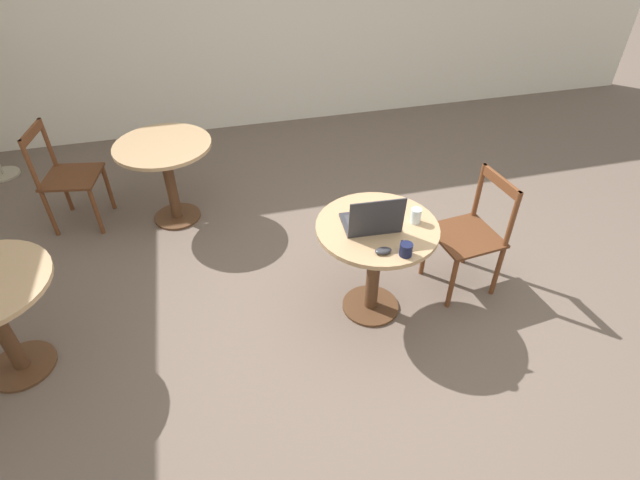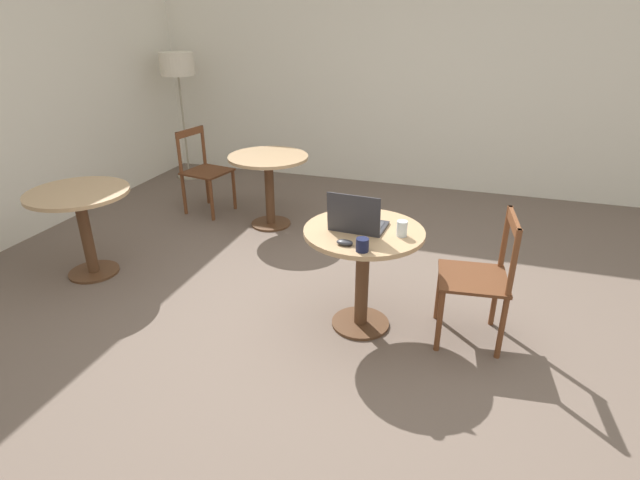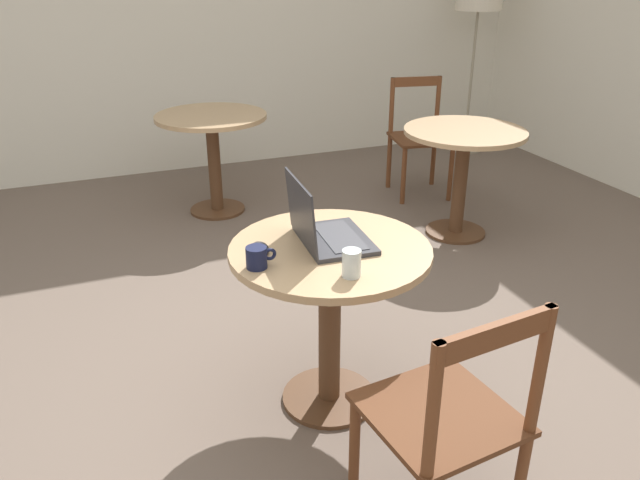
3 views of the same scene
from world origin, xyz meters
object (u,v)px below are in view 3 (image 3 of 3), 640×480
at_px(chair_near_front, 448,423).
at_px(drinking_glass, 351,263).
at_px(cafe_table_mid, 463,155).
at_px(floor_lamp, 479,2).
at_px(mouse, 260,248).
at_px(cafe_table_far, 212,138).
at_px(chair_mid_back, 419,137).
at_px(mug, 257,257).
at_px(laptop, 324,230).
at_px(cafe_table_near, 330,286).

height_order(chair_near_front, drinking_glass, chair_near_front).
bearing_deg(cafe_table_mid, floor_lamp, 54.89).
relative_size(chair_near_front, mouse, 8.70).
distance_m(cafe_table_far, mouse, 2.24).
bearing_deg(drinking_glass, cafe_table_mid, 46.07).
height_order(chair_near_front, mouse, chair_near_front).
relative_size(chair_mid_back, mug, 7.91).
bearing_deg(cafe_table_mid, drinking_glass, -133.93).
bearing_deg(laptop, cafe_table_mid, 40.46).
height_order(cafe_table_mid, chair_mid_back, chair_mid_back).
xyz_separation_m(laptop, drinking_glass, (-0.01, -0.28, -0.00)).
bearing_deg(drinking_glass, chair_mid_back, 55.21).
bearing_deg(cafe_table_near, cafe_table_mid, 41.58).
relative_size(cafe_table_mid, mug, 7.00).
xyz_separation_m(cafe_table_mid, drinking_glass, (-1.47, -1.53, 0.22)).
height_order(cafe_table_near, mouse, mouse).
bearing_deg(drinking_glass, chair_near_front, -78.36).
relative_size(floor_lamp, mug, 13.92).
relative_size(laptop, drinking_glass, 3.63).
bearing_deg(drinking_glass, cafe_table_far, 88.46).
xyz_separation_m(cafe_table_near, cafe_table_mid, (1.45, 1.29, 0.00)).
xyz_separation_m(chair_mid_back, floor_lamp, (1.01, 0.84, 0.89)).
distance_m(chair_near_front, drinking_glass, 0.60).
xyz_separation_m(floor_lamp, mouse, (-2.86, -2.88, -0.60)).
bearing_deg(mouse, floor_lamp, 45.13).
height_order(chair_mid_back, floor_lamp, floor_lamp).
distance_m(chair_mid_back, mouse, 2.77).
xyz_separation_m(cafe_table_near, chair_mid_back, (1.60, 2.09, -0.10)).
relative_size(chair_mid_back, mouse, 8.70).
height_order(cafe_table_near, chair_near_front, chair_near_front).
bearing_deg(mouse, drinking_glass, -51.70).
bearing_deg(cafe_table_near, mouse, 167.58).
bearing_deg(floor_lamp, chair_mid_back, -140.13).
height_order(cafe_table_mid, mug, mug).
height_order(cafe_table_near, cafe_table_mid, same).
relative_size(cafe_table_far, floor_lamp, 0.50).
bearing_deg(mouse, cafe_table_near, -12.42).
height_order(cafe_table_far, mug, mug).
xyz_separation_m(cafe_table_mid, chair_near_front, (-1.37, -2.02, -0.10)).
xyz_separation_m(cafe_table_far, laptop, (-0.05, -2.23, 0.22)).
xyz_separation_m(chair_near_front, laptop, (-0.09, 0.78, 0.32)).
relative_size(cafe_table_mid, chair_near_front, 0.88).
height_order(chair_mid_back, laptop, laptop).
distance_m(laptop, mug, 0.31).
height_order(chair_mid_back, drinking_glass, chair_mid_back).
height_order(cafe_table_mid, drinking_glass, drinking_glass).
bearing_deg(chair_near_front, cafe_table_near, 96.26).
bearing_deg(mug, floor_lamp, 45.83).
bearing_deg(cafe_table_near, drinking_glass, -95.06).
bearing_deg(floor_lamp, mug, -134.17).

